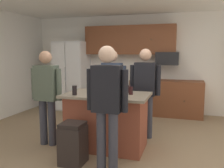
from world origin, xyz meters
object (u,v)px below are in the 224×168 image
Objects in this scene: kitchen_island at (107,121)px; person_guest_by_door at (107,100)px; glass_pilsner at (131,91)px; glass_stout_tall at (111,92)px; glass_short_whisky at (75,90)px; refrigerator at (72,76)px; person_guest_left at (145,87)px; person_host_foreground at (47,92)px; mug_ceramic_white at (98,91)px; trash_bin at (73,143)px; person_elder_center at (112,86)px; mug_blue_stoneware at (123,89)px; microwave_over_range at (167,59)px; tumbler_amber at (129,89)px.

kitchen_island is 0.83× the size of person_guest_by_door.
glass_stout_tall is at bearing -129.62° from glass_pilsner.
refrigerator is at bearing 117.42° from glass_short_whisky.
glass_stout_tall is (-0.37, -0.93, 0.04)m from person_guest_left.
person_host_foreground reaches higher than mug_ceramic_white.
person_host_foreground is 2.67× the size of trash_bin.
person_elder_center is 12.40× the size of mug_blue_stoneware.
microwave_over_range reaches higher than trash_bin.
person_guest_by_door is (1.28, -0.57, 0.04)m from person_host_foreground.
person_guest_left is 1.36m from glass_short_whisky.
glass_short_whisky is at bearing -159.94° from glass_pilsner.
tumbler_amber is (0.47, -0.59, 0.04)m from person_elder_center.
person_elder_center reaches higher than trash_bin.
mug_blue_stoneware is at bearing 49.37° from kitchen_island.
trash_bin is (-0.80, -1.38, -0.66)m from person_guest_left.
glass_pilsner reaches higher than trash_bin.
tumbler_amber is at bearing -101.13° from microwave_over_range.
glass_stout_tall reaches higher than mug_ceramic_white.
microwave_over_range is 0.34× the size of person_host_foreground.
glass_pilsner is at bearing 6.39° from kitchen_island.
glass_pilsner is at bearing 48.13° from trash_bin.
kitchen_island is at bearing -107.47° from microwave_over_range.
kitchen_island is 1.14m from person_host_foreground.
person_guest_by_door reaches higher than glass_short_whisky.
kitchen_island is at bearing -130.63° from mug_blue_stoneware.
refrigerator reaches higher than glass_pilsner.
glass_short_whisky reaches higher than mug_blue_stoneware.
glass_stout_tall is (-0.10, 0.50, 0.02)m from person_guest_by_door.
person_guest_by_door is 12.81× the size of tumbler_amber.
refrigerator is 2.98m from mug_ceramic_white.
person_guest_left is at bearing 78.61° from glass_pilsner.
glass_stout_tall is (0.61, 0.01, -0.00)m from glass_short_whisky.
glass_short_whisky reaches higher than mug_ceramic_white.
tumbler_amber is at bearing 16.15° from person_guest_left.
refrigerator is at bearing 133.69° from glass_pilsner.
glass_pilsner reaches higher than kitchen_island.
mug_blue_stoneware is at bearing 23.99° from person_elder_center.
person_elder_center is 0.97× the size of person_guest_by_door.
glass_pilsner is 1.00× the size of tumbler_amber.
person_guest_by_door reaches higher than mug_blue_stoneware.
kitchen_island is 0.95m from person_guest_by_door.
microwave_over_range is 0.34× the size of person_elder_center.
person_elder_center reaches higher than glass_stout_tall.
tumbler_amber is (0.45, 0.26, 0.02)m from mug_ceramic_white.
glass_short_whisky is at bearing -62.58° from refrigerator.
mug_blue_stoneware is at bearing 131.58° from glass_pilsner.
person_guest_by_door is at bearing -71.22° from kitchen_island.
person_guest_by_door is 12.68× the size of mug_ceramic_white.
person_guest_left reaches higher than tumbler_amber.
kitchen_island is at bearing 121.09° from glass_stout_tall.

